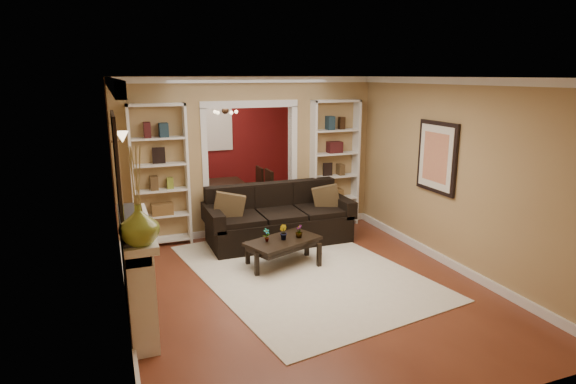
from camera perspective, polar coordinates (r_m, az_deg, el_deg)
name	(u,v)px	position (r m, az deg, el deg)	size (l,w,h in m)	color
floor	(273,253)	(7.64, -1.80, -7.22)	(8.00, 8.00, 0.00)	brown
ceiling	(272,77)	(7.13, -1.96, 13.48)	(8.00, 8.00, 0.00)	white
wall_back	(215,137)	(11.08, -8.68, 6.42)	(8.00, 8.00, 0.00)	tan
wall_front	(445,263)	(3.85, 18.14, -8.02)	(8.00, 8.00, 0.00)	tan
wall_left	(115,180)	(6.89, -19.87, 1.34)	(8.00, 8.00, 0.00)	tan
wall_right	(399,160)	(8.26, 13.07, 3.76)	(8.00, 8.00, 0.00)	tan
partition_wall	(250,156)	(8.39, -4.56, 4.22)	(4.50, 0.15, 2.70)	tan
red_back_panel	(215,139)	(11.05, -8.64, 6.25)	(4.44, 0.04, 2.64)	maroon
dining_window	(215,129)	(10.99, -8.64, 7.41)	(0.78, 0.03, 0.98)	#8CA5CC
area_rug	(302,271)	(6.96, 1.69, -9.33)	(2.69, 3.77, 0.01)	white
sofa	(279,215)	(7.97, -1.07, -2.74)	(2.41, 1.04, 0.94)	black
pillow_left	(229,207)	(7.66, -7.05, -1.81)	(0.47, 0.13, 0.47)	brown
pillow_right	(326,199)	(8.22, 4.57, -0.79)	(0.43, 0.12, 0.43)	brown
coffee_table	(283,253)	(7.08, -0.58, -7.19)	(1.07, 0.58, 0.40)	black
plant_left	(267,235)	(6.90, -2.54, -5.12)	(0.10, 0.07, 0.20)	#336626
plant_center	(283,232)	(6.97, -0.59, -4.81)	(0.12, 0.10, 0.22)	#336626
plant_right	(299,231)	(7.07, 1.31, -4.69)	(0.11, 0.11, 0.19)	#336626
bookshelf_left	(160,176)	(7.97, -14.93, 1.83)	(0.90, 0.30, 2.30)	white
bookshelf_right	(334,164)	(8.83, 5.50, 3.36)	(0.90, 0.30, 2.30)	white
fireplace	(139,273)	(5.68, -17.20, -9.19)	(0.32, 1.70, 1.16)	white
vase	(139,225)	(4.76, -17.25, -3.72)	(0.37, 0.37, 0.39)	olive
mirror	(117,166)	(5.33, -19.62, 2.87)	(0.03, 0.95, 1.10)	silver
wall_sconce	(118,139)	(7.35, -19.50, 5.91)	(0.18, 0.18, 0.22)	#FFE0A5
framed_art	(436,157)	(7.41, 17.18, 3.95)	(0.04, 0.85, 1.05)	black
dining_table	(228,198)	(9.89, -7.13, -0.74)	(0.87, 1.57, 0.55)	black
dining_chair_nw	(204,196)	(9.45, -9.96, -0.43)	(0.45, 0.45, 0.90)	black
dining_chair_ne	(258,191)	(9.71, -3.58, 0.09)	(0.44, 0.44, 0.89)	black
dining_chair_sw	(198,191)	(10.04, -10.61, 0.07)	(0.40, 0.40, 0.80)	black
dining_chair_se	(250,186)	(10.27, -4.58, 0.70)	(0.42, 0.42, 0.84)	black
chandelier	(228,111)	(9.75, -7.16, 9.45)	(0.50, 0.50, 0.30)	#3B291B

